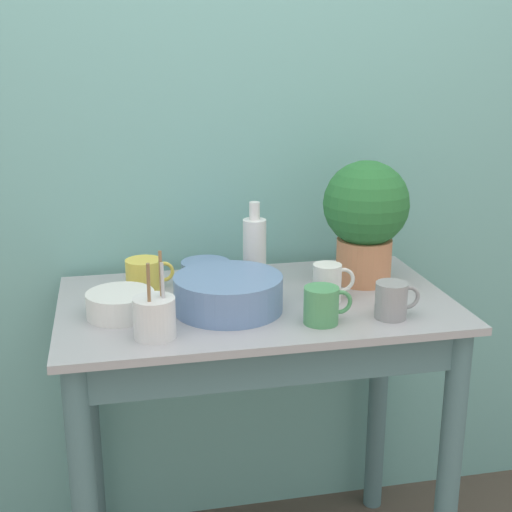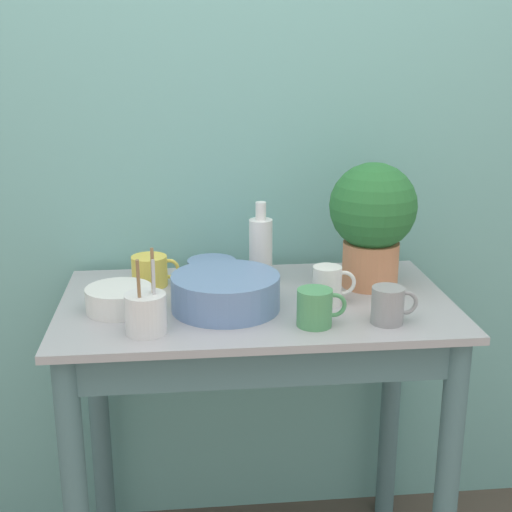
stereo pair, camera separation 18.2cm
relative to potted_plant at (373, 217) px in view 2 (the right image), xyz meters
The scene contains 12 objects.
wall_back 0.44m from the potted_plant, 140.11° to the left, with size 6.00×0.05×2.40m.
counter_table 0.53m from the potted_plant, 162.29° to the right, with size 1.01×0.59×0.86m.
potted_plant is the anchor object (origin of this frame).
bowl_wash_large 0.45m from the potted_plant, 161.27° to the right, with size 0.27×0.27×0.09m.
bottle_tall 0.32m from the potted_plant, 164.75° to the left, with size 0.07×0.07×0.22m.
mug_white 0.24m from the potted_plant, 138.34° to the right, with size 0.11×0.07×0.10m.
mug_yellow 0.62m from the potted_plant, behind, with size 0.13×0.10×0.08m.
mug_green 0.37m from the potted_plant, 126.92° to the right, with size 0.12×0.08×0.09m.
mug_grey 0.31m from the potted_plant, 95.23° to the right, with size 0.11×0.08×0.09m.
bowl_small_enamel_white 0.70m from the potted_plant, 169.84° to the right, with size 0.17×0.17×0.06m.
bowl_small_blue 0.47m from the potted_plant, 167.93° to the left, with size 0.14×0.14×0.06m.
utensil_cup 0.67m from the potted_plant, 155.62° to the right, with size 0.10×0.10×0.20m.
Camera 2 is at (-0.18, -1.43, 1.51)m, focal length 50.00 mm.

